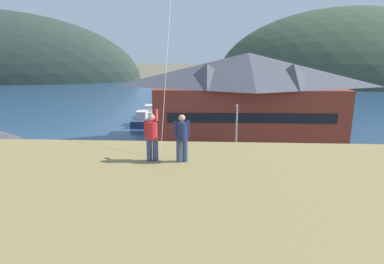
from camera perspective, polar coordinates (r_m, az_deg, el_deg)
The scene contains 20 objects.
ground_plane at distance 22.65m, azimuth -5.02°, elevation -15.20°, with size 600.00×600.00×0.00m, color #66604C.
parking_lot_pad at distance 27.07m, azimuth -3.55°, elevation -9.98°, with size 40.00×20.00×0.10m, color gray.
bay_water at distance 80.39m, azimuth 0.87°, elevation 6.05°, with size 360.00×84.00×0.03m, color navy.
far_hill_east_peak at distance 138.79m, azimuth 25.61°, elevation 8.02°, with size 99.74×66.68×54.18m, color #3D4C38.
harbor_lodge at distance 40.98m, azimuth 9.68°, elevation 6.43°, with size 23.83×10.30×10.92m.
wharf_dock at distance 54.05m, azimuth -4.33°, elevation 2.51°, with size 3.20×13.14×0.70m.
moored_boat_wharfside at distance 51.24m, azimuth -8.67°, elevation 2.18°, with size 2.45×7.08×2.16m.
moored_boat_outer_mooring at distance 53.38m, azimuth -0.68°, elevation 2.81°, with size 2.29×7.03×2.16m.
moored_boat_inner_slip at distance 56.87m, azimuth -7.46°, elevation 3.38°, with size 2.63×6.95×2.16m.
parked_car_mid_row_center at distance 28.35m, azimuth 16.98°, elevation -7.24°, with size 4.33×2.32×1.82m.
parked_car_mid_row_near at distance 23.74m, azimuth 13.58°, elevation -11.25°, with size 4.33×2.31×1.82m.
parked_car_back_row_left at distance 29.83m, azimuth -21.31°, elevation -6.54°, with size 4.20×2.07×1.82m.
parked_car_lone_by_shed at distance 28.52m, azimuth 1.34°, elevation -6.48°, with size 4.35×2.37×1.82m.
parked_car_corner_spot at distance 22.32m, azimuth -13.73°, elevation -12.94°, with size 4.27×2.20×1.82m.
parked_car_front_row_end at distance 22.79m, azimuth 2.14°, elevation -11.93°, with size 4.23×2.11×1.82m.
parked_car_front_row_red at distance 29.18m, azimuth -9.29°, elevation -6.18°, with size 4.21×2.07×1.82m.
parked_car_back_row_right at distance 31.58m, azimuth 28.18°, elevation -6.15°, with size 4.21×2.08×1.82m.
parking_light_pole at distance 31.14m, azimuth 7.80°, elevation 0.11°, with size 0.24×0.78×6.03m.
person_kite_flyer at distance 11.80m, azimuth -7.06°, elevation -0.61°, with size 0.52×0.69×1.86m.
person_companion at distance 11.61m, azimuth -1.78°, elevation -0.83°, with size 0.53×0.40×1.74m.
Camera 1 is at (2.93, -19.58, 11.00)m, focal length 30.34 mm.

